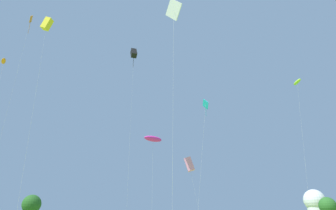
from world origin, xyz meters
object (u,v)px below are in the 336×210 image
Objects in this scene: kite_orange_diamond at (29,27)px; kite_lime_parafoil at (297,82)px; observatory_dome at (315,206)px; kite_pink_box at (189,164)px; kite_black_box at (134,53)px; kite_yellow_box at (47,24)px; kite_orange_parafoil at (3,62)px; tree_distant_left at (328,206)px; kite_cyan_diamond at (205,107)px; tree_distant_right at (32,204)px; kite_magenta_parafoil at (153,139)px; kite_white_diamond at (174,11)px.

kite_orange_diamond is 1.38× the size of kite_lime_parafoil.
kite_pink_box is at bearing -144.98° from observatory_dome.
kite_yellow_box is (-10.60, -19.41, -7.42)m from kite_black_box.
tree_distant_left is at bearing 24.55° from kite_orange_parafoil.
kite_orange_parafoil is (-31.68, -21.18, 12.13)m from kite_pink_box.
kite_yellow_box reaches higher than kite_pink_box.
kite_yellow_box is (8.59, -12.37, -8.37)m from kite_orange_diamond.
kite_orange_diamond is 17.23m from kite_yellow_box.
kite_orange_diamond is at bearing 172.32° from kite_cyan_diamond.
tree_distant_right is at bearing -176.08° from tree_distant_left.
observatory_dome is (73.10, 45.18, -29.59)m from kite_orange_diamond.
kite_cyan_diamond is 9.88m from kite_magenta_parafoil.
kite_orange_diamond is 5.52× the size of tree_distant_right.
kite_pink_box is 51.34m from observatory_dome.
tree_distant_right is at bearing 125.06° from kite_white_diamond.
kite_black_box is at bearing 104.03° from kite_white_diamond.
tree_distant_left is (41.56, 25.46, -9.07)m from kite_magenta_parafoil.
kite_yellow_box is (-17.25, 7.21, 2.88)m from kite_white_diamond.
kite_black_box reaches higher than kite_magenta_parafoil.
kite_black_box reaches higher than kite_cyan_diamond.
observatory_dome is (47.26, 64.76, -18.34)m from kite_white_diamond.
tree_distant_left is (33.40, 28.99, -13.38)m from kite_cyan_diamond.
kite_black_box is at bearing 138.06° from kite_cyan_diamond.
kite_pink_box is 35.77m from tree_distant_left.
kite_orange_diamond is 41.91m from kite_pink_box.
kite_white_diamond is at bearing -28.89° from kite_orange_parafoil.
kite_black_box is (-12.61, 11.34, 16.30)m from kite_cyan_diamond.
kite_black_box reaches higher than kite_lime_parafoil.
kite_black_box is 24.86m from kite_orange_parafoil.
kite_white_diamond is 2.40× the size of observatory_dome.
tree_distant_right is (-21.19, 13.06, -29.72)m from kite_black_box.
tree_distant_left is at bearing -111.09° from observatory_dome.
kite_cyan_diamond is at bearing -89.00° from kite_pink_box.
tree_distant_left is at bearing 21.00° from kite_black_box.
kite_white_diamond is at bearing -137.78° from kite_lime_parafoil.
kite_pink_box is 39.11m from kite_yellow_box.
kite_yellow_box is 2.62× the size of observatory_dome.
kite_cyan_diamond is 46.21m from tree_distant_left.
kite_lime_parafoil is at bearing 9.65° from kite_magenta_parafoil.
kite_white_diamond reaches higher than kite_magenta_parafoil.
kite_black_box is 1.27× the size of kite_yellow_box.
tree_distant_right is at bearing 108.07° from kite_yellow_box.
kite_magenta_parafoil is at bearing 10.51° from kite_orange_parafoil.
tree_distant_right is at bearing 173.01° from kite_pink_box.
kite_orange_diamond reaches higher than kite_yellow_box.
kite_white_diamond is at bearing -37.15° from kite_orange_diamond.
tree_distant_right is (-53.88, 16.06, -22.24)m from kite_lime_parafoil.
tree_distant_right is (-33.80, 24.39, -13.42)m from kite_cyan_diamond.
kite_white_diamond is 1.78× the size of kite_magenta_parafoil.
kite_orange_diamond reaches higher than kite_lime_parafoil.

